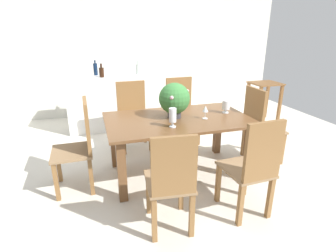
# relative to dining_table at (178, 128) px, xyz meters

# --- Properties ---
(ground_plane) EXTENTS (7.04, 7.04, 0.00)m
(ground_plane) POSITION_rel_dining_table_xyz_m (0.00, 0.28, -0.61)
(ground_plane) COLOR silver
(back_wall) EXTENTS (6.40, 0.10, 2.60)m
(back_wall) POSITION_rel_dining_table_xyz_m (0.00, 2.88, 0.69)
(back_wall) COLOR silver
(back_wall) RESTS_ON ground
(dining_table) EXTENTS (1.72, 1.03, 0.73)m
(dining_table) POSITION_rel_dining_table_xyz_m (0.00, 0.00, 0.00)
(dining_table) COLOR brown
(dining_table) RESTS_ON ground
(chair_head_end) EXTENTS (0.44, 0.49, 1.03)m
(chair_head_end) POSITION_rel_dining_table_xyz_m (-1.14, 0.00, -0.04)
(chair_head_end) COLOR brown
(chair_head_end) RESTS_ON ground
(chair_far_left) EXTENTS (0.49, 0.43, 1.01)m
(chair_far_left) POSITION_rel_dining_table_xyz_m (-0.39, 1.00, -0.05)
(chair_far_left) COLOR brown
(chair_far_left) RESTS_ON ground
(chair_far_right) EXTENTS (0.49, 0.45, 1.03)m
(chair_far_right) POSITION_rel_dining_table_xyz_m (0.38, 1.00, -0.04)
(chair_far_right) COLOR brown
(chair_far_right) RESTS_ON ground
(chair_near_right) EXTENTS (0.43, 0.50, 1.01)m
(chair_near_right) POSITION_rel_dining_table_xyz_m (0.39, -1.00, -0.06)
(chair_near_right) COLOR brown
(chair_near_right) RESTS_ON ground
(chair_foot_end) EXTENTS (0.43, 0.47, 1.03)m
(chair_foot_end) POSITION_rel_dining_table_xyz_m (1.14, 0.00, -0.04)
(chair_foot_end) COLOR brown
(chair_foot_end) RESTS_ON ground
(chair_near_left) EXTENTS (0.45, 0.50, 0.98)m
(chair_near_left) POSITION_rel_dining_table_xyz_m (-0.40, -1.00, -0.08)
(chair_near_left) COLOR brown
(chair_near_left) RESTS_ON ground
(flower_centerpiece) EXTENTS (0.37, 0.37, 0.42)m
(flower_centerpiece) POSITION_rel_dining_table_xyz_m (-0.04, 0.04, 0.35)
(flower_centerpiece) COLOR #333338
(flower_centerpiece) RESTS_ON dining_table
(crystal_vase_left) EXTENTS (0.08, 0.08, 0.21)m
(crystal_vase_left) POSITION_rel_dining_table_xyz_m (-0.16, -0.28, 0.25)
(crystal_vase_left) COLOR silver
(crystal_vase_left) RESTS_ON dining_table
(crystal_vase_center_near) EXTENTS (0.10, 0.10, 0.16)m
(crystal_vase_center_near) POSITION_rel_dining_table_xyz_m (0.65, 0.03, 0.22)
(crystal_vase_center_near) COLOR silver
(crystal_vase_center_near) RESTS_ON dining_table
(wine_glass) EXTENTS (0.07, 0.07, 0.16)m
(wine_glass) POSITION_rel_dining_table_xyz_m (0.30, -0.11, 0.24)
(wine_glass) COLOR silver
(wine_glass) RESTS_ON dining_table
(kitchen_counter) EXTENTS (1.82, 0.54, 0.97)m
(kitchen_counter) POSITION_rel_dining_table_xyz_m (-0.47, 1.94, -0.12)
(kitchen_counter) COLOR white
(kitchen_counter) RESTS_ON ground
(wine_bottle_clear) EXTENTS (0.07, 0.07, 0.26)m
(wine_bottle_clear) POSITION_rel_dining_table_xyz_m (-0.85, 2.05, 0.47)
(wine_bottle_clear) COLOR #0F1E38
(wine_bottle_clear) RESTS_ON kitchen_counter
(wine_bottle_amber) EXTENTS (0.08, 0.08, 0.23)m
(wine_bottle_amber) POSITION_rel_dining_table_xyz_m (-0.77, 1.79, 0.45)
(wine_bottle_amber) COLOR black
(wine_bottle_amber) RESTS_ON kitchen_counter
(wine_bottle_dark) EXTENTS (0.08, 0.08, 0.25)m
(wine_bottle_dark) POSITION_rel_dining_table_xyz_m (-0.11, 1.94, 0.46)
(wine_bottle_dark) COLOR #B2BFB7
(wine_bottle_dark) RESTS_ON kitchen_counter
(side_table) EXTENTS (0.54, 0.49, 0.78)m
(side_table) POSITION_rel_dining_table_xyz_m (2.27, 1.45, -0.05)
(side_table) COLOR brown
(side_table) RESTS_ON ground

